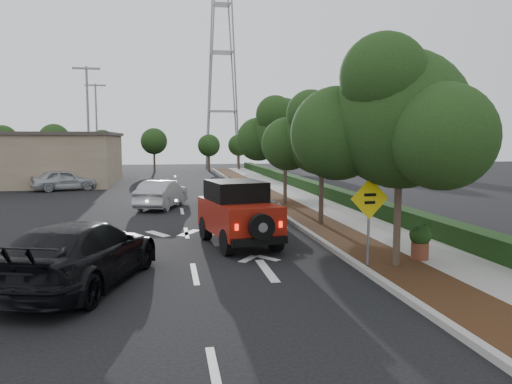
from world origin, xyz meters
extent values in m
plane|color=black|center=(0.00, 0.00, 0.00)|extent=(120.00, 120.00, 0.00)
cube|color=#9E9B93|center=(4.60, 12.00, 0.07)|extent=(0.20, 70.00, 0.15)
cube|color=black|center=(5.60, 12.00, 0.06)|extent=(1.80, 70.00, 0.12)
cube|color=gray|center=(7.50, 12.00, 0.06)|extent=(2.00, 70.00, 0.12)
cube|color=black|center=(8.90, 12.00, 0.40)|extent=(0.80, 70.00, 0.80)
cylinder|color=black|center=(0.65, 4.58, 0.42)|extent=(0.44, 0.88, 0.84)
cylinder|color=black|center=(2.26, 4.88, 0.42)|extent=(0.44, 0.88, 0.84)
cylinder|color=black|center=(1.13, 1.98, 0.42)|extent=(0.44, 0.88, 0.84)
cylinder|color=black|center=(2.74, 2.28, 0.42)|extent=(0.44, 0.88, 0.84)
cube|color=maroon|center=(1.70, 3.43, 1.00)|extent=(2.57, 4.17, 1.05)
cube|color=black|center=(1.64, 3.74, 1.86)|extent=(2.10, 2.42, 0.67)
cube|color=maroon|center=(1.43, 4.88, 0.92)|extent=(1.84, 1.38, 0.86)
cube|color=black|center=(2.06, 1.43, 0.53)|extent=(1.80, 0.51, 0.23)
cylinder|color=black|center=(2.09, 1.29, 1.00)|extent=(0.83, 0.37, 0.80)
cube|color=#FF190C|center=(1.35, 1.36, 1.00)|extent=(0.11, 0.06, 0.19)
cube|color=#FF190C|center=(2.76, 1.62, 1.00)|extent=(0.11, 0.06, 0.19)
imported|color=#A8AAB0|center=(2.63, 8.40, 0.76)|extent=(2.88, 5.61, 1.52)
imported|color=black|center=(-2.82, -0.65, 0.82)|extent=(3.91, 6.12, 1.65)
imported|color=#9A9CA1|center=(-1.00, 13.42, 0.74)|extent=(2.89, 4.75, 1.48)
imported|color=#ADB1B5|center=(-7.96, 23.83, 0.75)|extent=(4.75, 3.30, 1.50)
cylinder|color=slate|center=(4.80, -0.39, 1.26)|extent=(0.08, 0.08, 2.25)
cube|color=yellow|center=(4.80, -0.42, 2.01)|extent=(1.15, 0.17, 1.15)
cube|color=black|center=(4.81, -0.44, 2.11)|extent=(0.36, 0.06, 0.08)
cube|color=black|center=(4.81, -0.44, 1.90)|extent=(0.32, 0.05, 0.08)
cylinder|color=brown|center=(6.60, 0.03, 0.36)|extent=(0.52, 0.52, 0.51)
sphere|color=black|center=(6.60, 0.03, 0.84)|extent=(0.63, 0.63, 0.63)
imported|color=black|center=(6.60, 0.03, 0.91)|extent=(0.55, 0.48, 0.60)
camera|label=1|loc=(-0.66, -13.31, 3.64)|focal=35.00mm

